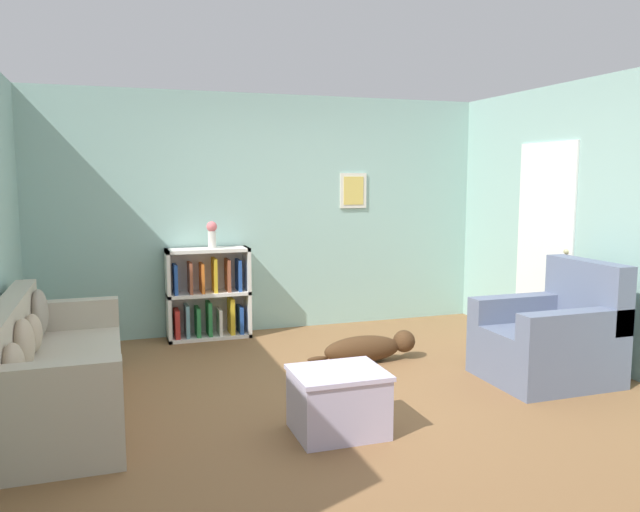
{
  "coord_description": "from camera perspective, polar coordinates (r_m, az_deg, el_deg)",
  "views": [
    {
      "loc": [
        -1.64,
        -4.51,
        1.71
      ],
      "look_at": [
        0.0,
        0.4,
        1.05
      ],
      "focal_mm": 35.0,
      "sensor_mm": 36.0,
      "label": 1
    }
  ],
  "objects": [
    {
      "name": "coffee_table",
      "position": [
        4.28,
        1.67,
        -12.99
      ],
      "size": [
        0.61,
        0.51,
        0.43
      ],
      "color": "#BCB2D1",
      "rests_on": "ground_plane"
    },
    {
      "name": "vase",
      "position": [
        6.63,
        -9.86,
        2.09
      ],
      "size": [
        0.11,
        0.11,
        0.28
      ],
      "color": "silver",
      "rests_on": "bookshelf"
    },
    {
      "name": "recliner_chair",
      "position": [
        5.66,
        20.45,
        -7.11
      ],
      "size": [
        0.99,
        0.87,
        1.0
      ],
      "color": "slate",
      "rests_on": "ground_plane"
    },
    {
      "name": "bookshelf",
      "position": [
        6.74,
        -10.18,
        -3.67
      ],
      "size": [
        0.87,
        0.31,
        0.96
      ],
      "color": "silver",
      "rests_on": "ground_plane"
    },
    {
      "name": "wall_back",
      "position": [
        6.96,
        -4.83,
        3.88
      ],
      "size": [
        5.6,
        0.13,
        2.6
      ],
      "color": "#93BCB2",
      "rests_on": "ground_plane"
    },
    {
      "name": "dog",
      "position": [
        5.85,
        4.54,
        -8.38
      ],
      "size": [
        1.05,
        0.23,
        0.27
      ],
      "color": "#472D19",
      "rests_on": "ground_plane"
    },
    {
      "name": "ground_plane",
      "position": [
        5.09,
        1.46,
        -12.36
      ],
      "size": [
        14.0,
        14.0,
        0.0
      ],
      "primitive_type": "plane",
      "color": "brown"
    },
    {
      "name": "couch",
      "position": [
        4.9,
        -23.25,
        -9.84
      ],
      "size": [
        0.81,
        2.08,
        0.85
      ],
      "color": "#B7AD99",
      "rests_on": "ground_plane"
    },
    {
      "name": "wall_right",
      "position": [
        6.18,
        24.28,
        2.76
      ],
      "size": [
        0.16,
        5.0,
        2.6
      ],
      "color": "#93BCB2",
      "rests_on": "ground_plane"
    }
  ]
}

